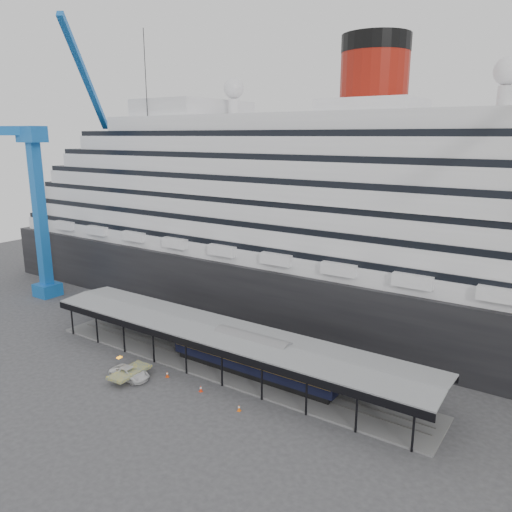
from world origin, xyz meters
name	(u,v)px	position (x,y,z in m)	size (l,w,h in m)	color
ground	(199,382)	(0.00, 0.00, 0.00)	(200.00, 200.00, 0.00)	#39393B
cruise_ship	(322,205)	(0.05, 32.00, 18.35)	(130.00, 30.00, 43.90)	black
platform_canopy	(224,350)	(0.00, 5.00, 2.36)	(56.00, 9.18, 5.30)	slate
crane_blue	(43,190)	(-45.11, 10.62, 19.96)	(22.63, 19.19, 47.60)	blue
port_truck	(130,373)	(-7.78, -4.16, 0.75)	(2.47, 5.36, 1.49)	silver
pullman_carriage	(252,356)	(4.55, 5.00, 2.78)	(23.47, 3.29, 23.04)	black
traffic_cone_left	(167,374)	(-4.22, -1.22, 0.40)	(0.53, 0.53, 0.81)	#D63F0B
traffic_cone_mid	(201,389)	(1.66, -1.65, 0.39)	(0.52, 0.52, 0.79)	red
traffic_cone_right	(239,408)	(7.94, -2.55, 0.38)	(0.49, 0.49, 0.76)	orange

